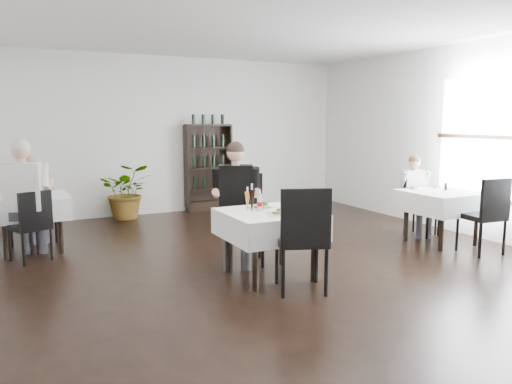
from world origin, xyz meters
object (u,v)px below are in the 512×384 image
main_table (270,224)px  diner_main (236,194)px  wine_shelf (208,168)px  potted_tree (127,191)px

main_table → diner_main: bearing=100.3°
wine_shelf → main_table: size_ratio=1.70×
wine_shelf → potted_tree: (-1.64, -0.12, -0.34)m
main_table → diner_main: size_ratio=0.67×
potted_tree → diner_main: 3.59m
potted_tree → diner_main: (0.62, -3.52, 0.39)m
main_table → potted_tree: (-0.74, 4.19, -0.11)m
diner_main → main_table: bearing=-79.7°
diner_main → wine_shelf: bearing=74.3°
potted_tree → diner_main: size_ratio=0.66×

